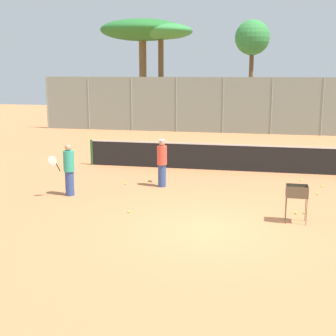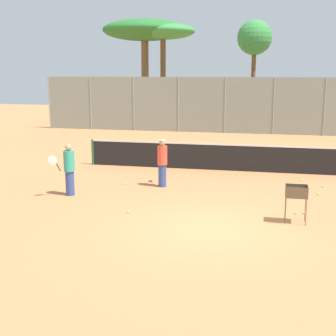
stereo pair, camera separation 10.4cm
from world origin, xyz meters
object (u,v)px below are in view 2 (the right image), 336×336
(tennis_net, at_px, (233,157))
(player_red_cap, at_px, (162,162))
(ball_cart, at_px, (296,195))
(player_white_outfit, at_px, (69,169))
(parked_car, at_px, (276,120))

(tennis_net, bearing_deg, player_red_cap, -124.38)
(tennis_net, relative_size, ball_cart, 11.89)
(player_white_outfit, bearing_deg, ball_cart, 124.21)
(tennis_net, height_order, player_red_cap, player_red_cap)
(player_white_outfit, bearing_deg, parked_car, -153.75)
(tennis_net, bearing_deg, player_white_outfit, -134.27)
(player_red_cap, distance_m, parked_car, 17.56)
(player_red_cap, bearing_deg, tennis_net, -34.47)
(player_white_outfit, distance_m, player_red_cap, 3.16)
(player_red_cap, xyz_separation_m, parked_car, (3.83, 17.14, -0.19))
(tennis_net, height_order, player_white_outfit, player_white_outfit)
(player_red_cap, xyz_separation_m, ball_cart, (4.28, -3.08, -0.09))
(player_white_outfit, xyz_separation_m, player_red_cap, (2.62, 1.76, -0.00))
(tennis_net, distance_m, parked_car, 14.12)
(ball_cart, xyz_separation_m, parked_car, (-0.45, 20.22, -0.10))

